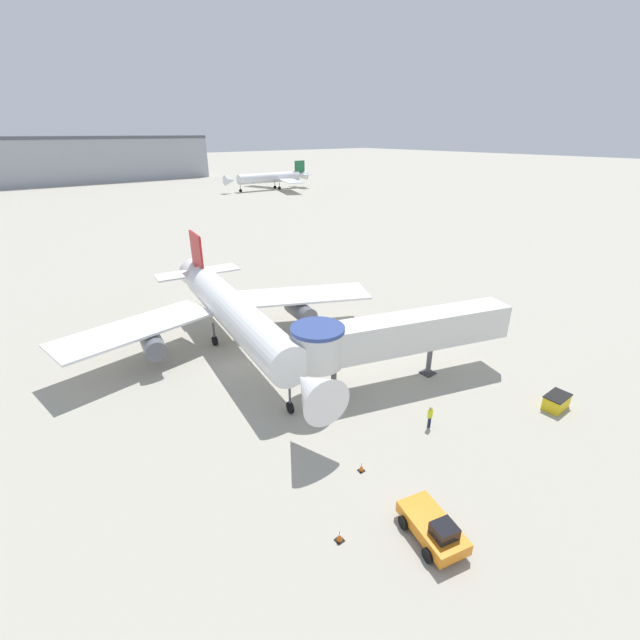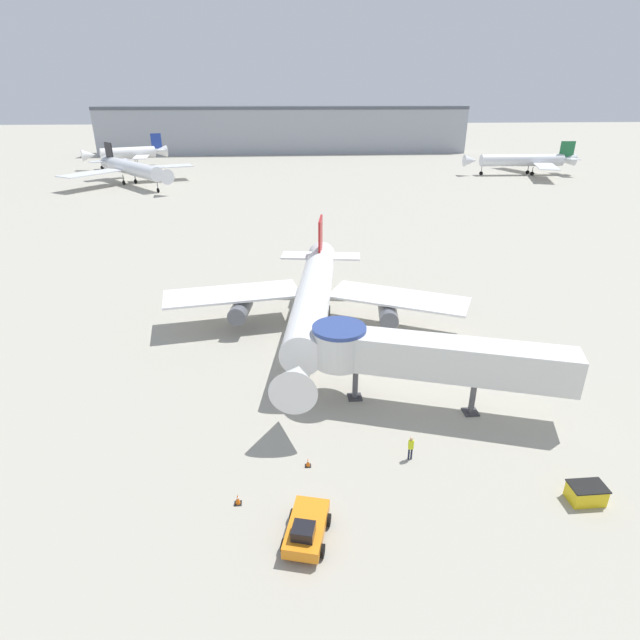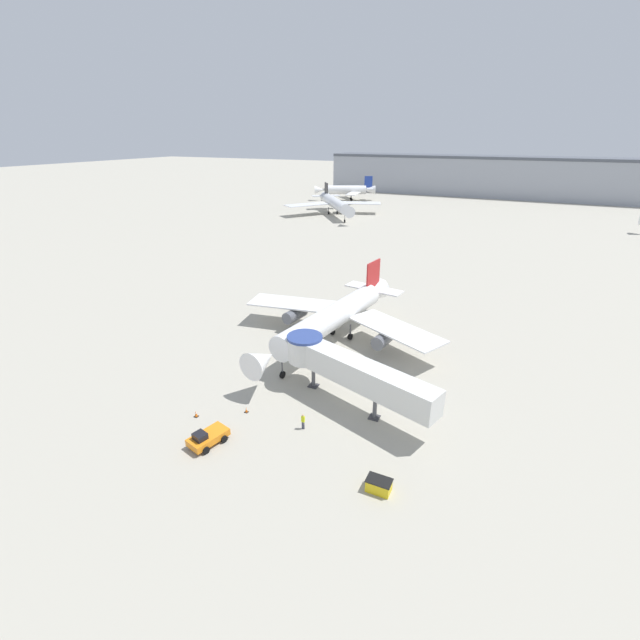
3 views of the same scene
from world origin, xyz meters
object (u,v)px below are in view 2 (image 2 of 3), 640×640
Objects in this scene: background_jet_blue_tail at (130,153)px; background_jet_black_tail at (132,168)px; main_airplane at (313,299)px; jet_bridge at (421,355)px; service_container_yellow at (586,493)px; traffic_cone_apron_front at (238,499)px; pushback_tug_orange at (306,529)px; ground_crew_marshaller at (411,447)px; traffic_cone_near_nose at (308,462)px; background_jet_green_tail at (525,160)px.

background_jet_blue_tail reaches higher than background_jet_black_tail.
background_jet_black_tail is (-40.81, 93.89, 0.47)m from main_airplane.
main_airplane is 14.89m from jet_bridge.
service_container_yellow reaches higher than traffic_cone_apron_front.
background_jet_black_tail is (-34.76, 116.08, 4.03)m from traffic_cone_apron_front.
main_airplane is 7.51× the size of pushback_tug_orange.
ground_crew_marshaller reaches higher than service_container_yellow.
service_container_yellow reaches higher than traffic_cone_near_nose.
background_jet_green_tail reaches higher than ground_crew_marshaller.
pushback_tug_orange is at bearing -137.59° from ground_crew_marshaller.
traffic_cone_near_nose is 0.02× the size of background_jet_black_tail.
pushback_tug_orange is 125.13m from background_jet_black_tail.
ground_crew_marshaller is 159.93m from background_jet_blue_tail.
ground_crew_marshaller is (6.75, 0.13, 0.70)m from traffic_cone_near_nose.
service_container_yellow is 2.99× the size of traffic_cone_apron_front.
jet_bridge is (7.03, -13.12, 0.52)m from main_airplane.
service_container_yellow is at bearing -101.79° from background_jet_black_tail.
background_jet_green_tail reaches higher than traffic_cone_apron_front.
pushback_tug_orange is at bearing -8.54° from background_jet_blue_tail.
jet_bridge is at bearing -102.86° from background_jet_black_tail.
ground_crew_marshaller is at bearing 154.28° from service_container_yellow.
pushback_tug_orange is 0.16× the size of background_jet_blue_tail.
traffic_cone_apron_front is (-6.05, -22.19, -3.55)m from main_airplane.
ground_crew_marshaller is at bearing 54.10° from pushback_tug_orange.
background_jet_black_tail is at bearing 109.05° from traffic_cone_near_nose.
background_jet_green_tail is (65.31, 122.61, 3.19)m from ground_crew_marshaller.
jet_bridge is 13.45m from service_container_yellow.
background_jet_blue_tail reaches higher than traffic_cone_apron_front.
traffic_cone_apron_front is 0.03× the size of background_jet_blue_tail.
background_jet_black_tail is at bearing 132.22° from jet_bridge.
traffic_cone_near_nose is at bearing 33.95° from traffic_cone_apron_front.
jet_bridge is 132.64m from background_jet_green_tail.
jet_bridge reaches higher than service_container_yellow.
ground_crew_marshaller is 0.05× the size of background_jet_green_tail.
background_jet_black_tail reaches higher than ground_crew_marshaller.
service_container_yellow is 16.74m from traffic_cone_near_nose.
traffic_cone_apron_front is at bearing 157.99° from pushback_tug_orange.
service_container_yellow is 138.93m from background_jet_green_tail.
background_jet_black_tail reaches higher than main_airplane.
jet_bridge is 10.71× the size of ground_crew_marshaller.
traffic_cone_near_nose is at bearing -28.78° from background_jet_green_tail.
traffic_cone_near_nose is at bearing -126.73° from jet_bridge.
background_jet_blue_tail is (-50.67, 130.72, 0.62)m from main_airplane.
background_jet_green_tail is 1.02× the size of background_jet_black_tail.
background_jet_green_tail is (55.90, 127.14, 3.62)m from service_container_yellow.
jet_bridge is at bearing -26.87° from background_jet_green_tail.
main_airplane is at bearing 136.30° from jet_bridge.
traffic_cone_near_nose is at bearing -107.90° from background_jet_black_tail.
service_container_yellow is at bearing 19.44° from pushback_tug_orange.
background_jet_black_tail is at bearing 115.06° from ground_crew_marshaller.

